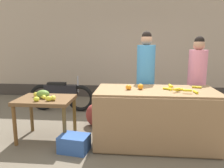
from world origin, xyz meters
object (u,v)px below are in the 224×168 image
Objects in this scene: produce_crate at (74,143)px; produce_sack at (94,115)px; vendor_woman_pink_shirt at (196,83)px; vendor_woman_blue_shirt at (145,81)px; parked_motorcycle at (61,95)px.

produce_crate is 1.09m from produce_sack.
produce_crate is 0.98× the size of produce_sack.
produce_sack is (-1.97, -0.11, -0.67)m from vendor_woman_pink_shirt.
parked_motorcycle is (-1.98, 0.90, -0.54)m from vendor_woman_blue_shirt.
vendor_woman_blue_shirt is at bearing 44.25° from produce_crate.
parked_motorcycle is at bearing 113.27° from produce_crate.
vendor_woman_pink_shirt is at bearing -15.21° from parked_motorcycle.
vendor_woman_blue_shirt reaches higher than parked_motorcycle.
produce_crate is (0.86, -1.99, -0.27)m from parked_motorcycle.
vendor_woman_pink_shirt reaches higher than produce_crate.
vendor_woman_pink_shirt is 1.11× the size of parked_motorcycle.
produce_crate is (-2.10, -1.19, -0.76)m from vendor_woman_pink_shirt.
parked_motorcycle reaches higher than produce_crate.
produce_sack is (-1.00, -0.01, -0.72)m from vendor_woman_blue_shirt.
vendor_woman_pink_shirt reaches higher than parked_motorcycle.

